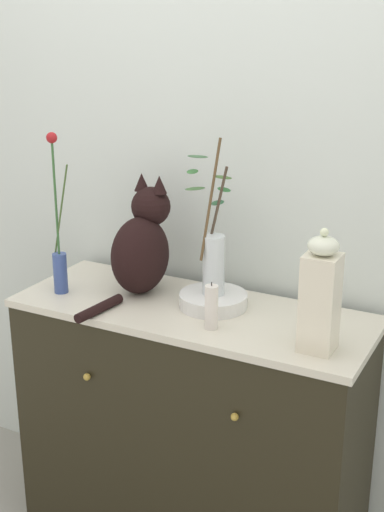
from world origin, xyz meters
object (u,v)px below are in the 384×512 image
(cat_sitting, at_px, (142,246))
(jar_lidded_porcelain, at_px, (320,296))
(vase_slim_green, at_px, (59,253))
(vase_glass_clear, at_px, (213,256))
(bowl_porcelain, at_px, (213,300))
(sideboard, at_px, (192,431))
(candle_pillar, at_px, (211,307))

(cat_sitting, distance_m, jar_lidded_porcelain, 0.70)
(vase_slim_green, distance_m, vase_glass_clear, 0.54)
(cat_sitting, xyz_separation_m, bowl_porcelain, (0.28, -0.01, -0.14))
(cat_sitting, relative_size, vase_glass_clear, 0.90)
(sideboard, relative_size, vase_slim_green, 2.15)
(vase_glass_clear, relative_size, jar_lidded_porcelain, 1.39)
(cat_sitting, bearing_deg, sideboard, -13.92)
(cat_sitting, bearing_deg, vase_glass_clear, -1.91)
(bowl_porcelain, bearing_deg, sideboard, -143.55)
(cat_sitting, distance_m, vase_slim_green, 0.28)
(cat_sitting, xyz_separation_m, vase_glass_clear, (0.27, -0.01, 0.01))
(vase_glass_clear, height_order, jar_lidded_porcelain, vase_glass_clear)
(cat_sitting, height_order, jar_lidded_porcelain, cat_sitting)
(cat_sitting, distance_m, candle_pillar, 0.40)
(cat_sitting, bearing_deg, vase_slim_green, -150.60)
(sideboard, distance_m, jar_lidded_porcelain, 0.79)
(sideboard, bearing_deg, cat_sitting, 166.08)
(cat_sitting, relative_size, vase_slim_green, 0.82)
(candle_pillar, bearing_deg, jar_lidded_porcelain, 1.80)
(sideboard, relative_size, candle_pillar, 7.89)
(bowl_porcelain, distance_m, candle_pillar, 0.18)
(sideboard, xyz_separation_m, cat_sitting, (-0.22, 0.05, 0.63))
(sideboard, distance_m, vase_glass_clear, 0.65)
(bowl_porcelain, xyz_separation_m, vase_glass_clear, (-0.00, 0.00, 0.15))
(sideboard, height_order, candle_pillar, candle_pillar)
(jar_lidded_porcelain, xyz_separation_m, candle_pillar, (-0.33, -0.01, -0.10))
(sideboard, xyz_separation_m, vase_glass_clear, (0.05, 0.05, 0.64))
(cat_sitting, relative_size, candle_pillar, 3.00)
(jar_lidded_porcelain, bearing_deg, vase_glass_clear, 159.85)
(sideboard, relative_size, bowl_porcelain, 5.31)
(jar_lidded_porcelain, bearing_deg, sideboard, 167.33)
(vase_slim_green, distance_m, candle_pillar, 0.60)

